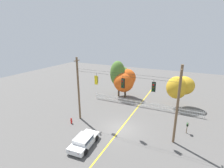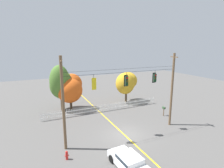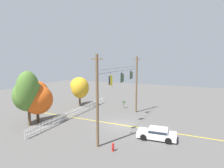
# 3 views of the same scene
# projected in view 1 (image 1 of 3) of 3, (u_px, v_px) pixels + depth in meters

# --- Properties ---
(ground) EXTENTS (80.00, 80.00, 0.00)m
(ground) POSITION_uv_depth(u_px,v_px,m) (121.00, 129.00, 21.20)
(ground) COLOR #565451
(lane_centerline_stripe) EXTENTS (0.16, 36.00, 0.01)m
(lane_centerline_stripe) POSITION_uv_depth(u_px,v_px,m) (121.00, 129.00, 21.20)
(lane_centerline_stripe) COLOR gold
(lane_centerline_stripe) RESTS_ON ground
(signal_support_span) EXTENTS (12.94, 1.10, 8.77)m
(signal_support_span) POSITION_uv_depth(u_px,v_px,m) (121.00, 96.00, 19.92)
(signal_support_span) COLOR brown
(signal_support_span) RESTS_ON ground
(traffic_signal_westbound_side) EXTENTS (0.43, 0.38, 1.45)m
(traffic_signal_westbound_side) POSITION_uv_depth(u_px,v_px,m) (97.00, 80.00, 20.87)
(traffic_signal_westbound_side) COLOR black
(traffic_signal_eastbound_side) EXTENTS (0.43, 0.38, 1.51)m
(traffic_signal_eastbound_side) POSITION_uv_depth(u_px,v_px,m) (123.00, 84.00, 19.42)
(traffic_signal_eastbound_side) COLOR black
(traffic_signal_northbound_primary) EXTENTS (0.43, 0.38, 1.43)m
(traffic_signal_northbound_primary) POSITION_uv_depth(u_px,v_px,m) (153.00, 87.00, 17.92)
(traffic_signal_northbound_primary) COLOR black
(white_picket_fence) EXTENTS (17.97, 0.06, 1.11)m
(white_picket_fence) POSITION_uv_depth(u_px,v_px,m) (143.00, 104.00, 27.27)
(white_picket_fence) COLOR white
(white_picket_fence) RESTS_ON ground
(autumn_maple_near_fence) EXTENTS (3.83, 3.67, 6.93)m
(autumn_maple_near_fence) POSITION_uv_depth(u_px,v_px,m) (120.00, 76.00, 31.22)
(autumn_maple_near_fence) COLOR brown
(autumn_maple_near_fence) RESTS_ON ground
(autumn_maple_mid) EXTENTS (3.94, 3.80, 5.51)m
(autumn_maple_mid) POSITION_uv_depth(u_px,v_px,m) (125.00, 80.00, 30.73)
(autumn_maple_mid) COLOR #473828
(autumn_maple_mid) RESTS_ON ground
(autumn_oak_far_east) EXTENTS (4.25, 3.90, 5.22)m
(autumn_oak_far_east) POSITION_uv_depth(u_px,v_px,m) (180.00, 87.00, 26.61)
(autumn_oak_far_east) COLOR brown
(autumn_oak_far_east) RESTS_ON ground
(parked_car) EXTENTS (2.16, 4.10, 1.15)m
(parked_car) POSITION_uv_depth(u_px,v_px,m) (84.00, 141.00, 17.78)
(parked_car) COLOR white
(parked_car) RESTS_ON ground
(fire_hydrant) EXTENTS (0.38, 0.22, 0.81)m
(fire_hydrant) POSITION_uv_depth(u_px,v_px,m) (71.00, 121.00, 22.35)
(fire_hydrant) COLOR red
(fire_hydrant) RESTS_ON ground
(roadside_mailbox) EXTENTS (0.25, 0.44, 1.33)m
(roadside_mailbox) POSITION_uv_depth(u_px,v_px,m) (187.00, 125.00, 19.95)
(roadside_mailbox) COLOR brown
(roadside_mailbox) RESTS_ON ground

